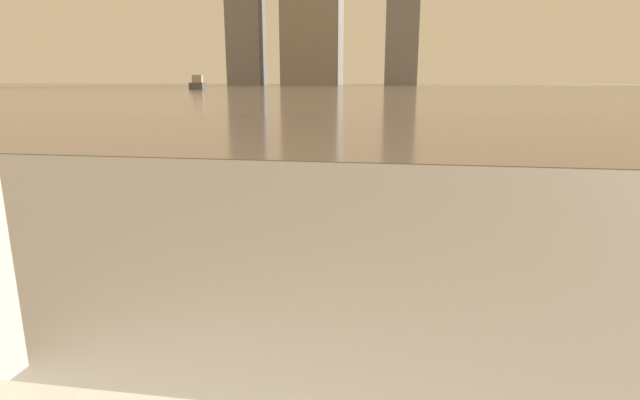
# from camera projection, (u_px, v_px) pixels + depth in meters

# --- Properties ---
(harbor_water) EXTENTS (180.00, 110.00, 0.01)m
(harbor_water) POSITION_uv_depth(u_px,v_px,m) (398.00, 90.00, 59.74)
(harbor_water) COLOR gray
(harbor_water) RESTS_ON ground_plane
(harbor_boat_1) EXTENTS (2.75, 4.88, 1.73)m
(harbor_boat_1) POSITION_uv_depth(u_px,v_px,m) (198.00, 84.00, 62.03)
(harbor_boat_1) COLOR #4C4C51
(harbor_boat_1) RESTS_ON harbor_water
(skyline_tower_0) EXTENTS (8.05, 6.00, 32.35)m
(skyline_tower_0) POSITION_uv_depth(u_px,v_px,m) (245.00, 13.00, 115.18)
(skyline_tower_0) COLOR slate
(skyline_tower_0) RESTS_ON ground_plane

